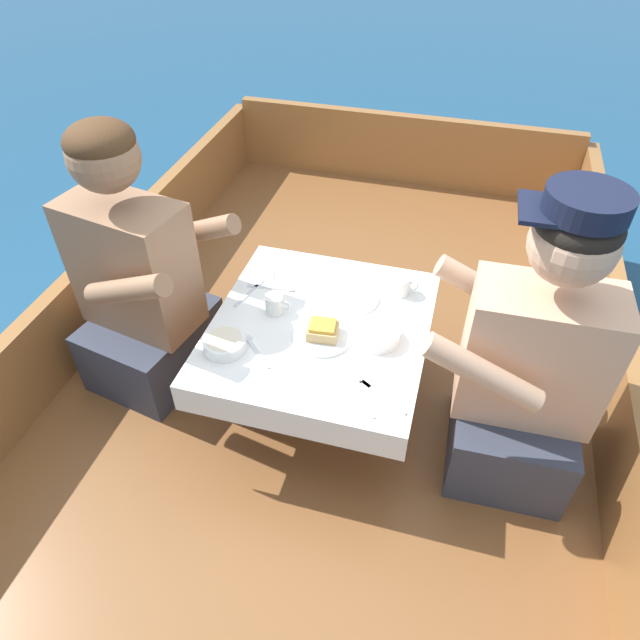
# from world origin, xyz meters

# --- Properties ---
(ground_plane) EXTENTS (60.00, 60.00, 0.00)m
(ground_plane) POSITION_xyz_m (0.00, 0.00, 0.00)
(ground_plane) COLOR navy
(boat_deck) EXTENTS (2.05, 3.40, 0.31)m
(boat_deck) POSITION_xyz_m (0.00, 0.00, 0.16)
(boat_deck) COLOR brown
(boat_deck) RESTS_ON ground_plane
(gunwale_port) EXTENTS (0.06, 3.40, 0.34)m
(gunwale_port) POSITION_xyz_m (-0.99, 0.00, 0.48)
(gunwale_port) COLOR #936033
(gunwale_port) RESTS_ON boat_deck
(gunwale_starboard) EXTENTS (0.06, 3.40, 0.34)m
(gunwale_starboard) POSITION_xyz_m (0.99, 0.00, 0.48)
(gunwale_starboard) COLOR #936033
(gunwale_starboard) RESTS_ON boat_deck
(bow_coaming) EXTENTS (1.93, 0.06, 0.39)m
(bow_coaming) POSITION_xyz_m (0.00, 1.67, 0.51)
(bow_coaming) COLOR #936033
(bow_coaming) RESTS_ON boat_deck
(cockpit_table) EXTENTS (0.70, 0.76, 0.38)m
(cockpit_table) POSITION_xyz_m (0.00, -0.11, 0.65)
(cockpit_table) COLOR #B2B2B7
(cockpit_table) RESTS_ON boat_deck
(person_port) EXTENTS (0.58, 0.52, 1.00)m
(person_port) POSITION_xyz_m (-0.65, -0.12, 0.72)
(person_port) COLOR #333847
(person_port) RESTS_ON boat_deck
(person_starboard) EXTENTS (0.53, 0.45, 1.00)m
(person_starboard) POSITION_xyz_m (0.65, -0.17, 0.72)
(person_starboard) COLOR #333847
(person_starboard) RESTS_ON boat_deck
(plate_sandwich) EXTENTS (0.19, 0.19, 0.01)m
(plate_sandwich) POSITION_xyz_m (0.02, -0.17, 0.70)
(plate_sandwich) COLOR white
(plate_sandwich) RESTS_ON cockpit_table
(plate_bread) EXTENTS (0.20, 0.20, 0.01)m
(plate_bread) POSITION_xyz_m (0.07, 0.04, 0.70)
(plate_bread) COLOR white
(plate_bread) RESTS_ON cockpit_table
(sandwich) EXTENTS (0.10, 0.09, 0.05)m
(sandwich) POSITION_xyz_m (0.02, -0.17, 0.73)
(sandwich) COLOR tan
(sandwich) RESTS_ON plate_sandwich
(bowl_port_near) EXTENTS (0.14, 0.14, 0.04)m
(bowl_port_near) POSITION_xyz_m (0.20, -0.14, 0.72)
(bowl_port_near) COLOR white
(bowl_port_near) RESTS_ON cockpit_table
(bowl_starboard_near) EXTENTS (0.14, 0.14, 0.04)m
(bowl_starboard_near) POSITION_xyz_m (-0.26, -0.30, 0.72)
(bowl_starboard_near) COLOR white
(bowl_starboard_near) RESTS_ON cockpit_table
(coffee_cup_port) EXTENTS (0.09, 0.06, 0.07)m
(coffee_cup_port) POSITION_xyz_m (-0.16, -0.09, 0.73)
(coffee_cup_port) COLOR white
(coffee_cup_port) RESTS_ON cockpit_table
(coffee_cup_starboard) EXTENTS (0.10, 0.07, 0.07)m
(coffee_cup_starboard) POSITION_xyz_m (0.23, 0.12, 0.73)
(coffee_cup_starboard) COLOR white
(coffee_cup_starboard) RESTS_ON cockpit_table
(utensil_knife_port) EXTENTS (0.07, 0.16, 0.00)m
(utensil_knife_port) POSITION_xyz_m (-0.25, 0.12, 0.70)
(utensil_knife_port) COLOR silver
(utensil_knife_port) RESTS_ON cockpit_table
(utensil_fork_starboard) EXTENTS (0.16, 0.10, 0.00)m
(utensil_fork_starboard) POSITION_xyz_m (0.24, -0.36, 0.70)
(utensil_fork_starboard) COLOR silver
(utensil_fork_starboard) RESTS_ON cockpit_table
(utensil_knife_starboard) EXTENTS (0.05, 0.17, 0.00)m
(utensil_knife_starboard) POSITION_xyz_m (-0.28, -0.02, 0.70)
(utensil_knife_starboard) COLOR silver
(utensil_knife_starboard) RESTS_ON cockpit_table
(utensil_spoon_starboard) EXTENTS (0.10, 0.15, 0.01)m
(utensil_spoon_starboard) POSITION_xyz_m (0.19, -0.35, 0.70)
(utensil_spoon_starboard) COLOR silver
(utensil_spoon_starboard) RESTS_ON cockpit_table
(utensil_spoon_port) EXTENTS (0.17, 0.04, 0.01)m
(utensil_spoon_port) POSITION_xyz_m (-0.19, 0.03, 0.70)
(utensil_spoon_port) COLOR silver
(utensil_spoon_port) RESTS_ON cockpit_table
(utensil_spoon_center) EXTENTS (0.13, 0.13, 0.01)m
(utensil_spoon_center) POSITION_xyz_m (-0.18, -0.27, 0.70)
(utensil_spoon_center) COLOR silver
(utensil_spoon_center) RESTS_ON cockpit_table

